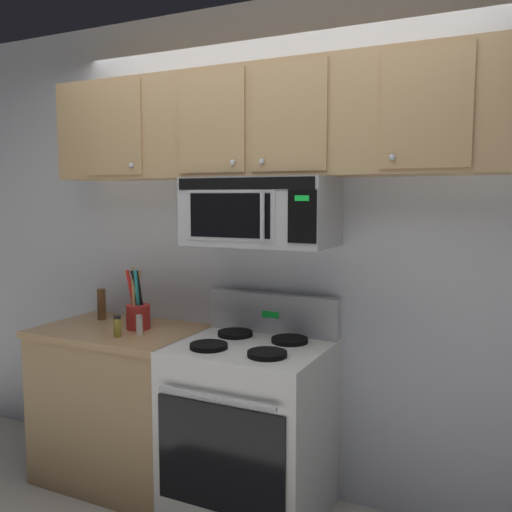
# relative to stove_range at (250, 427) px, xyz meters

# --- Properties ---
(back_wall) EXTENTS (5.20, 0.10, 2.70)m
(back_wall) POSITION_rel_stove_range_xyz_m (0.00, 0.37, 0.88)
(back_wall) COLOR silver
(back_wall) RESTS_ON ground_plane
(stove_range) EXTENTS (0.76, 0.69, 1.12)m
(stove_range) POSITION_rel_stove_range_xyz_m (0.00, 0.00, 0.00)
(stove_range) COLOR white
(stove_range) RESTS_ON ground_plane
(over_range_microwave) EXTENTS (0.76, 0.43, 0.35)m
(over_range_microwave) POSITION_rel_stove_range_xyz_m (-0.00, 0.12, 1.11)
(over_range_microwave) COLOR #B7BABF
(upper_cabinets) EXTENTS (2.50, 0.36, 0.55)m
(upper_cabinets) POSITION_rel_stove_range_xyz_m (-0.00, 0.15, 1.56)
(upper_cabinets) COLOR tan
(counter_segment) EXTENTS (0.93, 0.65, 0.90)m
(counter_segment) POSITION_rel_stove_range_xyz_m (-0.84, 0.01, -0.02)
(counter_segment) COLOR tan
(counter_segment) RESTS_ON ground_plane
(utensil_crock_red) EXTENTS (0.14, 0.14, 0.36)m
(utensil_crock_red) POSITION_rel_stove_range_xyz_m (-0.73, 0.03, 0.53)
(utensil_crock_red) COLOR red
(utensil_crock_red) RESTS_ON counter_segment
(salt_shaker) EXTENTS (0.04, 0.04, 0.11)m
(salt_shaker) POSITION_rel_stove_range_xyz_m (-0.64, -0.07, 0.49)
(salt_shaker) COLOR white
(salt_shaker) RESTS_ON counter_segment
(pepper_mill) EXTENTS (0.05, 0.05, 0.19)m
(pepper_mill) POSITION_rel_stove_range_xyz_m (-1.09, 0.13, 0.53)
(pepper_mill) COLOR brown
(pepper_mill) RESTS_ON counter_segment
(spice_jar) EXTENTS (0.04, 0.04, 0.12)m
(spice_jar) POSITION_rel_stove_range_xyz_m (-0.72, -0.16, 0.49)
(spice_jar) COLOR olive
(spice_jar) RESTS_ON counter_segment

